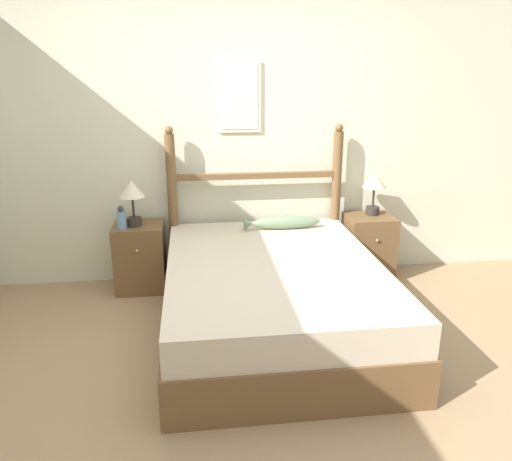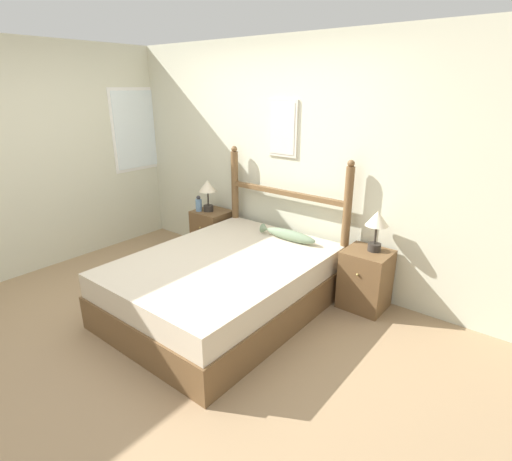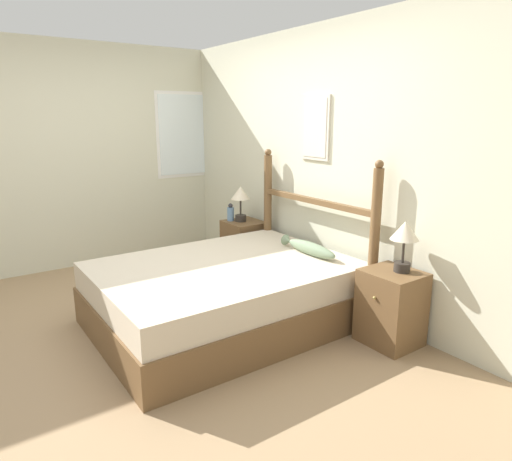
# 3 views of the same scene
# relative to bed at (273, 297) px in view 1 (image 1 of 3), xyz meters

# --- Properties ---
(ground_plane) EXTENTS (16.00, 16.00, 0.00)m
(ground_plane) POSITION_rel_bed_xyz_m (-0.24, -0.59, -0.27)
(ground_plane) COLOR #9E7F5B
(wall_back) EXTENTS (6.40, 0.08, 2.55)m
(wall_back) POSITION_rel_bed_xyz_m (-0.24, 1.14, 1.01)
(wall_back) COLOR beige
(wall_back) RESTS_ON ground_plane
(bed) EXTENTS (1.55, 2.08, 0.54)m
(bed) POSITION_rel_bed_xyz_m (0.00, 0.00, 0.00)
(bed) COLOR brown
(bed) RESTS_ON ground_plane
(headboard) EXTENTS (1.55, 0.08, 1.40)m
(headboard) POSITION_rel_bed_xyz_m (0.00, 1.00, 0.48)
(headboard) COLOR brown
(headboard) RESTS_ON ground_plane
(nightstand_left) EXTENTS (0.42, 0.41, 0.59)m
(nightstand_left) POSITION_rel_bed_xyz_m (-1.03, 0.89, 0.03)
(nightstand_left) COLOR brown
(nightstand_left) RESTS_ON ground_plane
(nightstand_right) EXTENTS (0.42, 0.41, 0.59)m
(nightstand_right) POSITION_rel_bed_xyz_m (1.03, 0.89, 0.03)
(nightstand_right) COLOR brown
(nightstand_right) RESTS_ON ground_plane
(table_lamp_left) EXTENTS (0.21, 0.21, 0.39)m
(table_lamp_left) POSITION_rel_bed_xyz_m (-1.06, 0.86, 0.60)
(table_lamp_left) COLOR #2D2823
(table_lamp_left) RESTS_ON nightstand_left
(table_lamp_right) EXTENTS (0.21, 0.21, 0.39)m
(table_lamp_right) POSITION_rel_bed_xyz_m (1.07, 0.94, 0.60)
(table_lamp_right) COLOR #2D2823
(table_lamp_right) RESTS_ON nightstand_right
(bottle) EXTENTS (0.08, 0.08, 0.20)m
(bottle) POSITION_rel_bed_xyz_m (-1.15, 0.79, 0.41)
(bottle) COLOR #668CB2
(bottle) RESTS_ON nightstand_left
(fish_pillow) EXTENTS (0.66, 0.11, 0.12)m
(fish_pillow) POSITION_rel_bed_xyz_m (0.20, 0.76, 0.33)
(fish_pillow) COLOR gray
(fish_pillow) RESTS_ON bed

